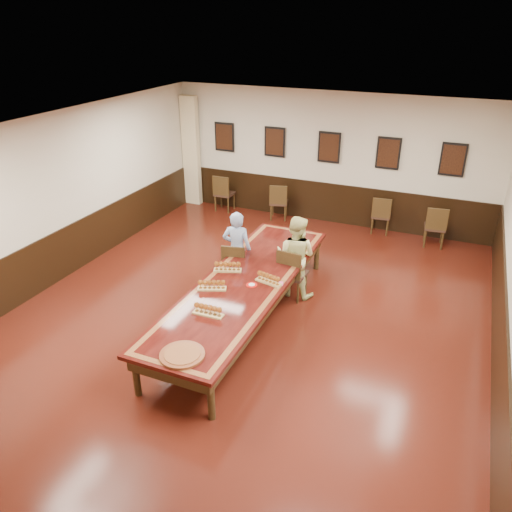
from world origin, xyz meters
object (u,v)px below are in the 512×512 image
at_px(person_woman, 296,256).
at_px(chair_woman, 293,272).
at_px(conference_table, 244,289).
at_px(carved_platter, 182,355).
at_px(spare_chair_c, 381,214).
at_px(chair_man, 236,265).
at_px(spare_chair_a, 224,192).
at_px(spare_chair_d, 435,226).
at_px(person_man, 237,249).
at_px(spare_chair_b, 279,201).

bearing_deg(person_woman, chair_woman, 90.00).
height_order(conference_table, carved_platter, carved_platter).
bearing_deg(spare_chair_c, chair_woman, 70.15).
bearing_deg(chair_woman, chair_man, 8.67).
bearing_deg(person_woman, spare_chair_c, -100.95).
bearing_deg(spare_chair_c, person_woman, 69.84).
distance_m(spare_chair_a, spare_chair_c, 4.13).
bearing_deg(spare_chair_d, person_man, 39.29).
bearing_deg(conference_table, spare_chair_b, 103.86).
height_order(spare_chair_c, spare_chair_d, spare_chair_d).
height_order(spare_chair_b, person_woman, person_woman).
xyz_separation_m(spare_chair_c, conference_table, (-1.43, -4.77, 0.15)).
bearing_deg(spare_chair_a, chair_man, 117.73).
xyz_separation_m(chair_woman, carved_platter, (-0.40, -3.23, 0.27)).
bearing_deg(person_woman, spare_chair_a, -43.82).
height_order(chair_woman, spare_chair_a, chair_woman).
xyz_separation_m(spare_chair_b, person_man, (0.51, -3.59, 0.29)).
bearing_deg(chair_man, spare_chair_d, -144.14).
height_order(spare_chair_a, spare_chair_b, spare_chair_a).
bearing_deg(conference_table, carved_platter, -87.63).
relative_size(spare_chair_a, spare_chair_d, 1.02).
xyz_separation_m(spare_chair_c, person_woman, (-0.93, -3.60, 0.32)).
bearing_deg(spare_chair_c, spare_chair_a, -3.99).
bearing_deg(chair_man, chair_woman, 174.22).
bearing_deg(person_man, person_woman, 174.45).
bearing_deg(chair_man, spare_chair_c, -129.22).
relative_size(spare_chair_a, carved_platter, 1.43).
relative_size(spare_chair_a, person_man, 0.65).
bearing_deg(person_man, conference_table, 109.87).
xyz_separation_m(chair_woman, person_woman, (0.01, 0.11, 0.28)).
distance_m(spare_chair_c, conference_table, 4.99).
height_order(person_man, carved_platter, person_man).
bearing_deg(chair_man, carved_platter, 91.81).
bearing_deg(chair_man, person_man, -90.00).
distance_m(person_man, conference_table, 1.26).
bearing_deg(spare_chair_a, person_woman, 130.90).
bearing_deg(carved_platter, person_man, 102.69).
bearing_deg(carved_platter, spare_chair_b, 100.29).
bearing_deg(spare_chair_b, person_woman, 100.64).
bearing_deg(chair_woman, spare_chair_a, -44.74).
bearing_deg(conference_table, person_man, 120.80).
bearing_deg(spare_chair_c, conference_table, 67.66).
height_order(chair_woman, conference_table, chair_woman).
height_order(spare_chair_d, conference_table, spare_chair_d).
xyz_separation_m(spare_chair_a, spare_chair_c, (4.13, 0.12, -0.03)).
xyz_separation_m(chair_woman, spare_chair_a, (-3.19, 3.58, -0.01)).
height_order(chair_man, spare_chair_c, chair_man).
xyz_separation_m(spare_chair_d, conference_table, (-2.69, -4.49, 0.13)).
bearing_deg(person_woman, person_man, 8.90).
height_order(chair_man, spare_chair_d, spare_chair_d).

